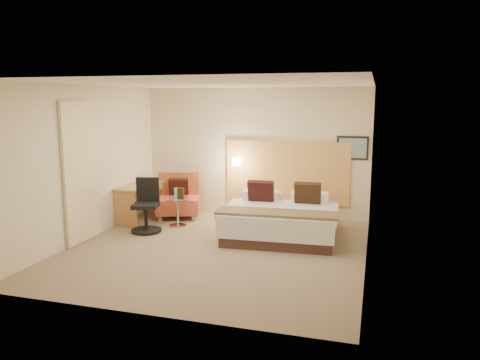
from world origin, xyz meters
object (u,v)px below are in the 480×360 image
(lounge_chair, at_px, (178,200))
(side_table, at_px, (178,211))
(desk, at_px, (140,192))
(desk_chair, at_px, (147,210))
(bed, at_px, (282,219))

(lounge_chair, height_order, side_table, lounge_chair)
(lounge_chair, xyz_separation_m, desk, (-0.62, -0.51, 0.22))
(side_table, distance_m, desk_chair, 0.65)
(side_table, relative_size, desk_chair, 0.56)
(bed, bearing_deg, lounge_chair, 161.37)
(lounge_chair, height_order, desk_chair, desk_chair)
(side_table, distance_m, desk, 0.99)
(bed, distance_m, desk_chair, 2.53)
(bed, height_order, lounge_chair, bed)
(side_table, bearing_deg, desk, 166.44)
(side_table, bearing_deg, bed, -2.08)
(bed, height_order, desk_chair, desk_chair)
(lounge_chair, relative_size, desk, 0.89)
(bed, distance_m, lounge_chair, 2.51)
(desk, height_order, desk_chair, desk_chair)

